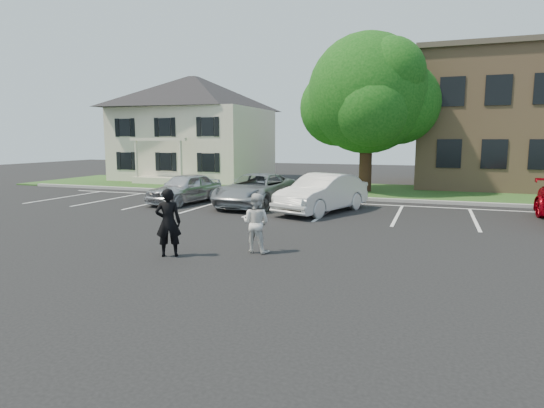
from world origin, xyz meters
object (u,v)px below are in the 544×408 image
object	(u,v)px
car_silver_minivan	(256,190)
tree	(369,97)
man_white_shirt	(256,223)
house	(194,128)
car_silver_west	(185,188)
car_white_sedan	(322,193)
man_black_suit	(168,222)

from	to	relation	value
car_silver_minivan	tree	bearing A→B (deg)	65.14
man_white_shirt	car_silver_minivan	world-z (taller)	man_white_shirt
house	man_white_shirt	xyz separation A→B (m)	(12.72, -19.45, -3.04)
tree	man_white_shirt	world-z (taller)	tree
car_silver_west	car_silver_minivan	bearing A→B (deg)	15.42
house	tree	distance (m)	14.25
tree	car_white_sedan	world-z (taller)	tree
car_white_sedan	tree	bearing A→B (deg)	104.74
house	car_silver_minivan	size ratio (longest dim) A/B	1.97
man_black_suit	car_silver_west	distance (m)	9.95
house	tree	world-z (taller)	tree
man_black_suit	car_white_sedan	size ratio (longest dim) A/B	0.37
tree	car_silver_minivan	size ratio (longest dim) A/B	1.68
man_black_suit	man_white_shirt	world-z (taller)	man_black_suit
car_silver_west	car_silver_minivan	world-z (taller)	car_silver_minivan
man_black_suit	car_white_sedan	xyz separation A→B (m)	(2.02, 8.33, -0.09)
car_silver_west	tree	bearing A→B (deg)	54.95
house	car_silver_west	bearing A→B (deg)	-62.80
man_white_shirt	house	bearing A→B (deg)	-51.26
car_white_sedan	man_white_shirt	bearing A→B (deg)	-70.69
car_silver_minivan	car_white_sedan	bearing A→B (deg)	-9.69
car_silver_west	car_silver_minivan	xyz separation A→B (m)	(3.47, 0.35, 0.02)
car_silver_west	car_silver_minivan	distance (m)	3.49
tree	car_silver_west	size ratio (longest dim) A/B	2.12
man_white_shirt	car_white_sedan	bearing A→B (deg)	-84.94
tree	car_silver_west	xyz separation A→B (m)	(-7.41, -7.47, -4.64)
tree	man_white_shirt	xyz separation A→B (m)	(-0.76, -15.10, -4.56)
car_silver_west	man_black_suit	bearing A→B (deg)	-52.19
house	car_silver_minivan	bearing A→B (deg)	-50.24
house	car_white_sedan	distance (m)	17.98
man_white_shirt	car_white_sedan	world-z (taller)	man_white_shirt
tree	car_white_sedan	xyz separation A→B (m)	(-0.70, -7.92, -4.56)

